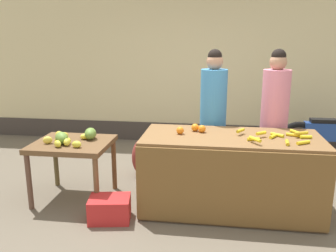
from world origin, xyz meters
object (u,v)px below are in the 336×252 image
Objects in this scene: vendor_woman_blue_shirt at (213,119)px; parked_motorcycle at (330,138)px; vendor_woman_pink_shirt at (274,121)px; produce_crate at (110,209)px; produce_sack at (144,157)px.

vendor_woman_blue_shirt reaches higher than parked_motorcycle.
vendor_woman_blue_shirt is 0.77m from vendor_woman_pink_shirt.
produce_sack reaches higher than produce_crate.
vendor_woman_pink_shirt is (0.77, -0.03, 0.00)m from vendor_woman_blue_shirt.
parked_motorcycle is (1.06, 1.17, -0.51)m from vendor_woman_pink_shirt.
parked_motorcycle is 3.64× the size of produce_crate.
vendor_woman_pink_shirt is 1.66m from parked_motorcycle.
vendor_woman_blue_shirt is at bearing -148.21° from parked_motorcycle.
vendor_woman_blue_shirt reaches higher than produce_sack.
vendor_woman_pink_shirt reaches higher than parked_motorcycle.
produce_crate is 0.78× the size of produce_sack.
produce_crate is at bearing -148.68° from vendor_woman_pink_shirt.
vendor_woman_pink_shirt is at bearing -6.12° from produce_sack.
vendor_woman_blue_shirt is at bearing 47.08° from produce_crate.
vendor_woman_blue_shirt is at bearing 177.53° from vendor_woman_pink_shirt.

